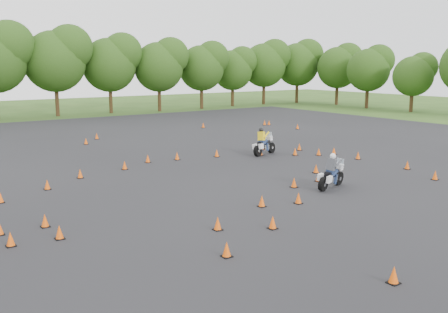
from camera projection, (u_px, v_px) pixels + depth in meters
ground at (277, 197)px, 21.61m from camera, size 140.00×140.00×0.00m
asphalt_pad at (202, 173)px, 26.45m from camera, size 62.00×62.00×0.00m
treeline at (58, 75)px, 49.54m from camera, size 87.06×32.76×10.68m
traffic_cones at (208, 171)px, 25.99m from camera, size 36.35×32.51×0.45m
rider_grey at (331, 170)px, 23.09m from camera, size 2.29×1.25×1.69m
rider_yellow at (265, 141)px, 31.69m from camera, size 2.38×1.37×1.75m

